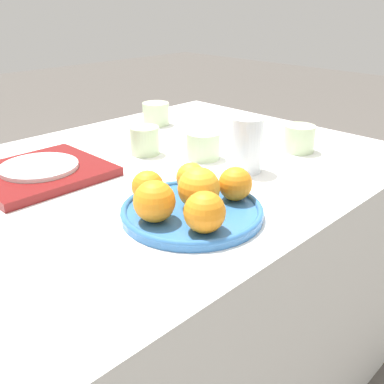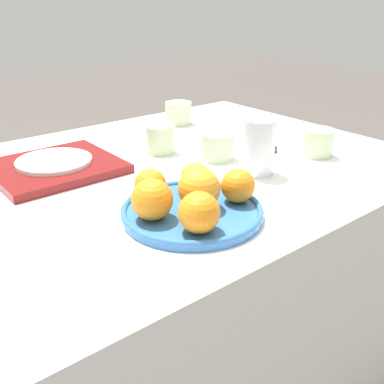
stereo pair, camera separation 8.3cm
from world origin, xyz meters
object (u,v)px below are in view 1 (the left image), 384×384
(orange_4, at_px, (205,212))
(cup_2, at_px, (203,146))
(orange_1, at_px, (148,186))
(soy_dish, at_px, (248,147))
(orange_5, at_px, (154,201))
(orange_0, at_px, (199,188))
(water_glass, at_px, (246,145))
(orange_2, at_px, (191,177))
(cup_1, at_px, (156,114))
(cup_0, at_px, (299,138))
(orange_3, at_px, (235,184))
(serving_tray, at_px, (40,173))
(side_plate, at_px, (39,167))
(cup_3, at_px, (145,140))
(fruit_platter, at_px, (192,211))

(orange_4, relative_size, cup_2, 0.85)
(orange_1, height_order, soy_dish, orange_1)
(orange_1, height_order, orange_5, orange_5)
(orange_0, height_order, orange_1, orange_0)
(water_glass, xyz_separation_m, soy_dish, (0.13, 0.10, -0.06))
(orange_2, distance_m, cup_1, 0.58)
(cup_1, xyz_separation_m, soy_dish, (0.01, -0.37, -0.03))
(orange_1, relative_size, cup_2, 0.73)
(orange_5, distance_m, cup_0, 0.56)
(cup_1, bearing_deg, soy_dish, -88.14)
(orange_2, bearing_deg, orange_3, -70.28)
(orange_1, relative_size, cup_0, 0.76)
(serving_tray, relative_size, cup_2, 3.31)
(water_glass, xyz_separation_m, cup_0, (0.21, -0.01, -0.03))
(orange_4, distance_m, cup_2, 0.41)
(orange_5, distance_m, side_plate, 0.38)
(serving_tray, height_order, cup_3, cup_3)
(fruit_platter, xyz_separation_m, water_glass, (0.26, 0.08, 0.05))
(orange_5, height_order, cup_3, orange_5)
(cup_0, bearing_deg, orange_0, -171.01)
(orange_3, relative_size, orange_4, 0.92)
(soy_dish, bearing_deg, serving_tray, 156.84)
(cup_2, bearing_deg, soy_dish, -14.19)
(orange_5, height_order, water_glass, water_glass)
(serving_tray, distance_m, cup_0, 0.66)
(orange_1, height_order, orange_2, orange_1)
(orange_2, bearing_deg, cup_1, 56.06)
(fruit_platter, distance_m, side_plate, 0.40)
(orange_0, relative_size, water_glass, 0.62)
(orange_1, xyz_separation_m, orange_3, (0.13, -0.12, 0.00))
(orange_1, bearing_deg, orange_2, -15.24)
(orange_5, xyz_separation_m, water_glass, (0.34, 0.06, 0.01))
(orange_1, distance_m, water_glass, 0.29)
(orange_0, height_order, side_plate, orange_0)
(fruit_platter, relative_size, water_glass, 2.10)
(orange_3, distance_m, orange_5, 0.18)
(orange_3, bearing_deg, orange_4, -161.28)
(fruit_platter, height_order, orange_2, orange_2)
(fruit_platter, bearing_deg, side_plate, 105.11)
(orange_0, relative_size, orange_1, 1.28)
(cup_2, xyz_separation_m, soy_dish, (0.14, -0.04, -0.03))
(orange_0, bearing_deg, soy_dish, 25.22)
(cup_3, bearing_deg, fruit_platter, -116.45)
(side_plate, bearing_deg, cup_2, -26.43)
(soy_dish, bearing_deg, cup_1, 91.86)
(water_glass, distance_m, serving_tray, 0.48)
(orange_0, distance_m, orange_2, 0.08)
(side_plate, relative_size, soy_dish, 2.79)
(side_plate, bearing_deg, orange_4, -82.67)
(orange_5, bearing_deg, cup_0, 5.52)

